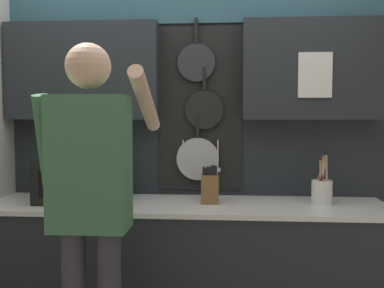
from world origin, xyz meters
TOP-DOWN VIEW (x-y plane):
  - base_cabinet_counter at (0.00, -0.00)m, footprint 2.54×0.62m
  - back_wall_unit at (-0.01, 0.27)m, footprint 3.11×0.22m
  - microwave at (-0.70, 0.03)m, footprint 0.51×0.40m
  - knife_block at (0.15, 0.03)m, footprint 0.12×0.15m
  - utensil_crock at (0.85, 0.03)m, footprint 0.13×0.13m
  - person at (-0.42, -0.63)m, footprint 0.54×0.65m

SIDE VIEW (x-z plane):
  - base_cabinet_counter at x=0.00m, z-range 0.00..0.89m
  - utensil_crock at x=0.85m, z-range 0.81..1.14m
  - knife_block at x=0.15m, z-range 0.86..1.11m
  - microwave at x=-0.70m, z-range 0.89..1.17m
  - person at x=-0.42m, z-range 0.18..1.98m
  - back_wall_unit at x=-0.01m, z-range 0.24..2.71m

